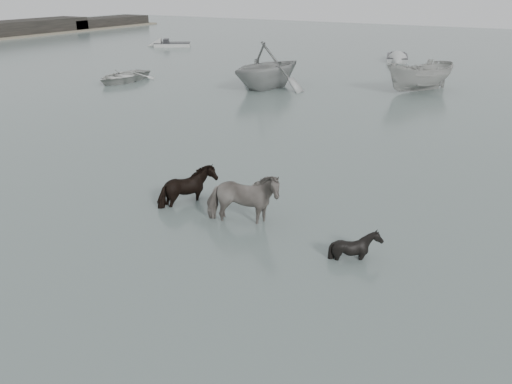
# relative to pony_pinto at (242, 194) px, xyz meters

# --- Properties ---
(ground) EXTENTS (140.00, 140.00, 0.00)m
(ground) POSITION_rel_pony_pinto_xyz_m (0.51, -0.88, -0.87)
(ground) COLOR #53625D
(ground) RESTS_ON ground
(pony_pinto) EXTENTS (2.25, 1.60, 1.74)m
(pony_pinto) POSITION_rel_pony_pinto_xyz_m (0.00, 0.00, 0.00)
(pony_pinto) COLOR black
(pony_pinto) RESTS_ON ground
(pony_dark) EXTENTS (1.25, 1.46, 1.47)m
(pony_dark) POSITION_rel_pony_pinto_xyz_m (-2.03, 0.33, -0.13)
(pony_dark) COLOR black
(pony_dark) RESTS_ON ground
(pony_black) EXTENTS (1.16, 1.07, 1.10)m
(pony_black) POSITION_rel_pony_pinto_xyz_m (3.24, -0.26, -0.32)
(pony_black) COLOR black
(pony_black) RESTS_ON ground
(rowboat_lead) EXTENTS (3.21, 4.35, 0.87)m
(rowboat_lead) POSITION_rel_pony_pinto_xyz_m (-17.49, 13.99, -0.43)
(rowboat_lead) COLOR silver
(rowboat_lead) RESTS_ON ground
(rowboat_trail) EXTENTS (5.91, 6.46, 2.89)m
(rowboat_trail) POSITION_rel_pony_pinto_xyz_m (-8.20, 16.67, 0.58)
(rowboat_trail) COLOR #9D9F9D
(rowboat_trail) RESTS_ON ground
(boat_small) EXTENTS (4.21, 5.14, 1.90)m
(boat_small) POSITION_rel_pony_pinto_xyz_m (0.04, 20.29, 0.08)
(boat_small) COLOR #A5A5A0
(boat_small) RESTS_ON ground
(skiff_outer) EXTENTS (4.96, 4.01, 0.75)m
(skiff_outer) POSITION_rel_pony_pinto_xyz_m (-26.49, 30.53, -0.49)
(skiff_outer) COLOR #BABAB4
(skiff_outer) RESTS_ON ground
(skiff_mid) EXTENTS (2.85, 5.29, 0.75)m
(skiff_mid) POSITION_rel_pony_pinto_xyz_m (-4.37, 32.09, -0.49)
(skiff_mid) COLOR #9C9E9C
(skiff_mid) RESTS_ON ground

